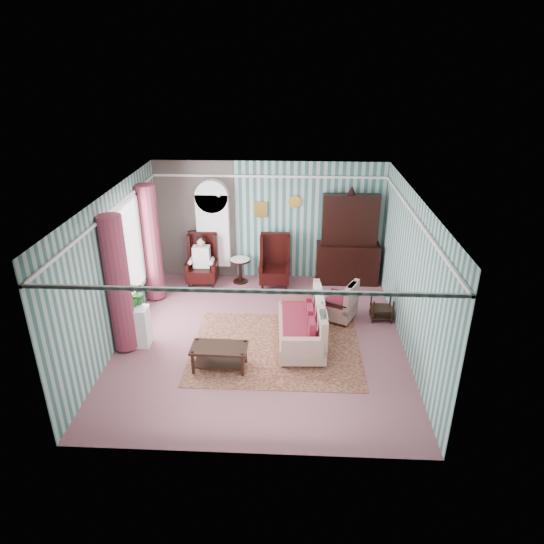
{
  "coord_description": "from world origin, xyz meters",
  "views": [
    {
      "loc": [
        0.61,
        -8.15,
        5.16
      ],
      "look_at": [
        0.18,
        0.6,
        1.19
      ],
      "focal_mm": 32.0,
      "sensor_mm": 36.0,
      "label": 1
    }
  ],
  "objects_px": {
    "round_side_table": "(240,271)",
    "nest_table": "(382,308)",
    "coffee_table": "(220,357)",
    "bookcase": "(214,235)",
    "dresser_hutch": "(349,237)",
    "wingback_right": "(275,262)",
    "plant_stand": "(135,326)",
    "seated_woman": "(202,262)",
    "wingback_left": "(202,260)",
    "floral_armchair": "(339,300)",
    "sofa": "(301,321)"
  },
  "relations": [
    {
      "from": "seated_woman",
      "to": "plant_stand",
      "type": "xyz_separation_m",
      "value": [
        -0.8,
        -2.75,
        -0.19
      ]
    },
    {
      "from": "nest_table",
      "to": "plant_stand",
      "type": "height_order",
      "value": "plant_stand"
    },
    {
      "from": "seated_woman",
      "to": "wingback_right",
      "type": "bearing_deg",
      "value": 0.0
    },
    {
      "from": "wingback_right",
      "to": "seated_woman",
      "type": "bearing_deg",
      "value": 180.0
    },
    {
      "from": "nest_table",
      "to": "plant_stand",
      "type": "bearing_deg",
      "value": -166.16
    },
    {
      "from": "bookcase",
      "to": "sofa",
      "type": "height_order",
      "value": "bookcase"
    },
    {
      "from": "bookcase",
      "to": "nest_table",
      "type": "distance_m",
      "value": 4.37
    },
    {
      "from": "dresser_hutch",
      "to": "seated_woman",
      "type": "distance_m",
      "value": 3.56
    },
    {
      "from": "bookcase",
      "to": "dresser_hutch",
      "type": "distance_m",
      "value": 3.25
    },
    {
      "from": "seated_woman",
      "to": "plant_stand",
      "type": "height_order",
      "value": "seated_woman"
    },
    {
      "from": "wingback_left",
      "to": "round_side_table",
      "type": "xyz_separation_m",
      "value": [
        0.9,
        0.15,
        -0.33
      ]
    },
    {
      "from": "seated_woman",
      "to": "bookcase",
      "type": "bearing_deg",
      "value": 57.34
    },
    {
      "from": "dresser_hutch",
      "to": "plant_stand",
      "type": "xyz_separation_m",
      "value": [
        -4.3,
        -3.02,
        -0.78
      ]
    },
    {
      "from": "dresser_hutch",
      "to": "wingback_left",
      "type": "height_order",
      "value": "dresser_hutch"
    },
    {
      "from": "wingback_left",
      "to": "sofa",
      "type": "xyz_separation_m",
      "value": [
        2.37,
        -2.52,
        -0.16
      ]
    },
    {
      "from": "coffee_table",
      "to": "nest_table",
      "type": "bearing_deg",
      "value": 31.05
    },
    {
      "from": "round_side_table",
      "to": "nest_table",
      "type": "height_order",
      "value": "round_side_table"
    },
    {
      "from": "nest_table",
      "to": "floral_armchair",
      "type": "height_order",
      "value": "floral_armchair"
    },
    {
      "from": "dresser_hutch",
      "to": "wingback_right",
      "type": "height_order",
      "value": "dresser_hutch"
    },
    {
      "from": "round_side_table",
      "to": "seated_woman",
      "type": "bearing_deg",
      "value": -170.54
    },
    {
      "from": "round_side_table",
      "to": "coffee_table",
      "type": "height_order",
      "value": "round_side_table"
    },
    {
      "from": "plant_stand",
      "to": "sofa",
      "type": "height_order",
      "value": "sofa"
    },
    {
      "from": "dresser_hutch",
      "to": "wingback_right",
      "type": "bearing_deg",
      "value": -171.23
    },
    {
      "from": "bookcase",
      "to": "floral_armchair",
      "type": "height_order",
      "value": "bookcase"
    },
    {
      "from": "bookcase",
      "to": "round_side_table",
      "type": "bearing_deg",
      "value": -20.27
    },
    {
      "from": "dresser_hutch",
      "to": "wingback_left",
      "type": "bearing_deg",
      "value": -175.59
    },
    {
      "from": "wingback_left",
      "to": "coffee_table",
      "type": "bearing_deg",
      "value": -74.97
    },
    {
      "from": "seated_woman",
      "to": "round_side_table",
      "type": "bearing_deg",
      "value": 9.46
    },
    {
      "from": "round_side_table",
      "to": "nest_table",
      "type": "relative_size",
      "value": 1.11
    },
    {
      "from": "wingback_left",
      "to": "seated_woman",
      "type": "height_order",
      "value": "wingback_left"
    },
    {
      "from": "dresser_hutch",
      "to": "coffee_table",
      "type": "bearing_deg",
      "value": -124.74
    },
    {
      "from": "dresser_hutch",
      "to": "seated_woman",
      "type": "relative_size",
      "value": 2.0
    },
    {
      "from": "dresser_hutch",
      "to": "coffee_table",
      "type": "xyz_separation_m",
      "value": [
        -2.58,
        -3.71,
        -0.96
      ]
    },
    {
      "from": "wingback_right",
      "to": "nest_table",
      "type": "distance_m",
      "value": 2.81
    },
    {
      "from": "wingback_left",
      "to": "round_side_table",
      "type": "distance_m",
      "value": 0.97
    },
    {
      "from": "dresser_hutch",
      "to": "floral_armchair",
      "type": "xyz_separation_m",
      "value": [
        -0.34,
        -1.83,
        -0.72
      ]
    },
    {
      "from": "wingback_right",
      "to": "bookcase",
      "type": "bearing_deg",
      "value": 165.43
    },
    {
      "from": "bookcase",
      "to": "coffee_table",
      "type": "height_order",
      "value": "bookcase"
    },
    {
      "from": "bookcase",
      "to": "round_side_table",
      "type": "relative_size",
      "value": 3.73
    },
    {
      "from": "bookcase",
      "to": "round_side_table",
      "type": "xyz_separation_m",
      "value": [
        0.65,
        -0.24,
        -0.82
      ]
    },
    {
      "from": "sofa",
      "to": "nest_table",
      "type": "bearing_deg",
      "value": -62.93
    },
    {
      "from": "wingback_left",
      "to": "coffee_table",
      "type": "distance_m",
      "value": 3.59
    },
    {
      "from": "wingback_right",
      "to": "floral_armchair",
      "type": "relative_size",
      "value": 1.37
    },
    {
      "from": "wingback_right",
      "to": "wingback_left",
      "type": "bearing_deg",
      "value": 180.0
    },
    {
      "from": "sofa",
      "to": "plant_stand",
      "type": "bearing_deg",
      "value": 91.56
    },
    {
      "from": "coffee_table",
      "to": "bookcase",
      "type": "bearing_deg",
      "value": 99.98
    },
    {
      "from": "bookcase",
      "to": "nest_table",
      "type": "bearing_deg",
      "value": -26.92
    },
    {
      "from": "bookcase",
      "to": "plant_stand",
      "type": "distance_m",
      "value": 3.39
    },
    {
      "from": "floral_armchair",
      "to": "nest_table",
      "type": "bearing_deg",
      "value": -63.4
    },
    {
      "from": "sofa",
      "to": "floral_armchair",
      "type": "relative_size",
      "value": 2.07
    }
  ]
}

